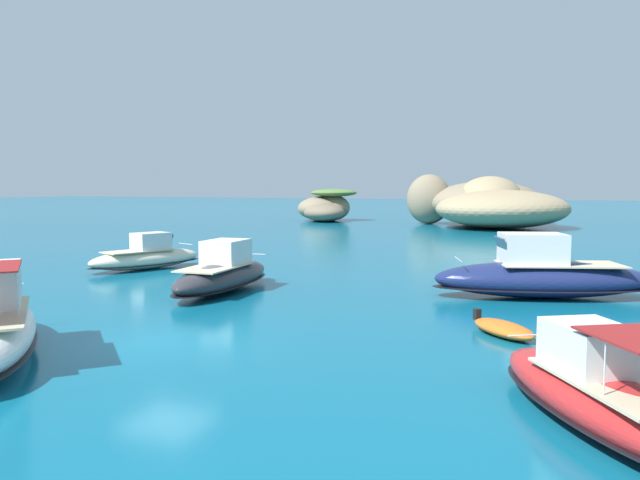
{
  "coord_description": "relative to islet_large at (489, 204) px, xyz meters",
  "views": [
    {
      "loc": [
        10.88,
        -14.74,
        4.65
      ],
      "look_at": [
        -0.88,
        14.49,
        1.84
      ],
      "focal_mm": 34.04,
      "sensor_mm": 36.0,
      "label": 1
    }
  ],
  "objects": [
    {
      "name": "ground_plane",
      "position": [
        -2.71,
        -58.41,
        -2.51
      ],
      "size": [
        400.0,
        400.0,
        0.0
      ],
      "primitive_type": "plane",
      "color": "#0C5B7A"
    },
    {
      "name": "islet_large",
      "position": [
        0.0,
        0.0,
        0.0
      ],
      "size": [
        22.41,
        25.94,
        6.07
      ],
      "color": "#84755B",
      "rests_on": "ground"
    },
    {
      "name": "islet_small",
      "position": [
        -21.34,
        2.28,
        -0.75
      ],
      "size": [
        8.85,
        10.77,
        4.26
      ],
      "color": "#84755B",
      "rests_on": "ground"
    },
    {
      "name": "motorboat_red",
      "position": [
        8.9,
        -60.48,
        -1.86
      ],
      "size": [
        5.0,
        6.56,
        2.04
      ],
      "color": "red",
      "rests_on": "ground"
    },
    {
      "name": "motorboat_charcoal",
      "position": [
        -5.72,
        -50.14,
        -1.75
      ],
      "size": [
        2.73,
        7.77,
        2.26
      ],
      "color": "#2D2D33",
      "rests_on": "ground"
    },
    {
      "name": "motorboat_navy",
      "position": [
        7.39,
        -46.45,
        -1.61
      ],
      "size": [
        9.52,
        5.46,
        2.69
      ],
      "color": "navy",
      "rests_on": "ground"
    },
    {
      "name": "motorboat_cream",
      "position": [
        -13.5,
        -45.43,
        -1.83
      ],
      "size": [
        4.47,
        7.13,
        2.03
      ],
      "color": "beige",
      "rests_on": "ground"
    },
    {
      "name": "dinghy_tender",
      "position": [
        6.54,
        -53.81,
        -2.28
      ],
      "size": [
        2.57,
        2.66,
        0.58
      ],
      "color": "orange",
      "rests_on": "ground"
    }
  ]
}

